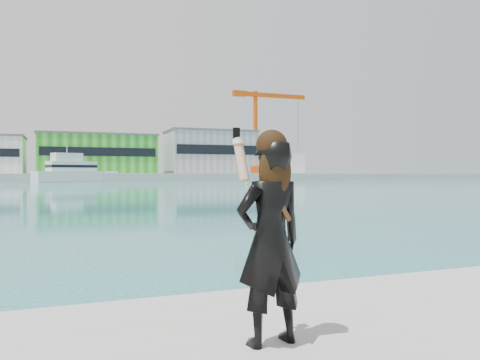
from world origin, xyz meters
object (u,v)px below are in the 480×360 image
at_px(buoy_near, 246,185).
at_px(woman, 270,235).
at_px(dock_crane, 259,129).
at_px(motor_yacht, 74,171).

xyz_separation_m(buoy_near, woman, (-28.63, -72.58, 1.71)).
relative_size(dock_crane, motor_yacht, 1.24).
distance_m(dock_crane, buoy_near, 57.68).
bearing_deg(motor_yacht, dock_crane, -8.34).
height_order(dock_crane, woman, dock_crane).
xyz_separation_m(dock_crane, woman, (-52.68, -122.80, -13.36)).
xyz_separation_m(motor_yacht, woman, (-0.95, -111.11, -0.74)).
xyz_separation_m(motor_yacht, buoy_near, (27.68, -38.53, -2.45)).
height_order(dock_crane, motor_yacht, dock_crane).
relative_size(motor_yacht, woman, 10.75).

